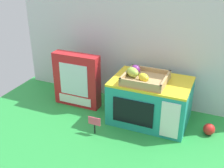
{
  "coord_description": "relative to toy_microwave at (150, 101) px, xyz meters",
  "views": [
    {
      "loc": [
        0.5,
        -1.37,
        0.91
      ],
      "look_at": [
        -0.09,
        0.02,
        0.19
      ],
      "focal_mm": 45.92,
      "sensor_mm": 36.0,
      "label": 1
    }
  ],
  "objects": [
    {
      "name": "ground_plane",
      "position": [
        -0.15,
        -0.02,
        -0.13
      ],
      "size": [
        1.7,
        1.7,
        0.0
      ],
      "primitive_type": "plane",
      "color": "green",
      "rests_on": "ground"
    },
    {
      "name": "display_back_panel",
      "position": [
        -0.15,
        0.21,
        0.26
      ],
      "size": [
        1.61,
        0.03,
        0.77
      ],
      "primitive_type": "cube",
      "color": "silver",
      "rests_on": "ground"
    },
    {
      "name": "toy_microwave",
      "position": [
        0.0,
        0.0,
        0.0
      ],
      "size": [
        0.43,
        0.3,
        0.25
      ],
      "color": "teal",
      "rests_on": "ground"
    },
    {
      "name": "food_groups_crate",
      "position": [
        -0.04,
        -0.03,
        0.15
      ],
      "size": [
        0.24,
        0.21,
        0.07
      ],
      "color": "tan",
      "rests_on": "toy_microwave"
    },
    {
      "name": "cookie_set_box",
      "position": [
        -0.47,
        -0.0,
        0.04
      ],
      "size": [
        0.29,
        0.08,
        0.34
      ],
      "color": "red",
      "rests_on": "ground"
    },
    {
      "name": "price_sign",
      "position": [
        -0.23,
        -0.25,
        -0.06
      ],
      "size": [
        0.07,
        0.01,
        0.1
      ],
      "color": "black",
      "rests_on": "ground"
    },
    {
      "name": "loose_toy_apple",
      "position": [
        0.33,
        -0.01,
        -0.09
      ],
      "size": [
        0.06,
        0.06,
        0.06
      ],
      "primitive_type": "sphere",
      "color": "red",
      "rests_on": "ground"
    }
  ]
}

